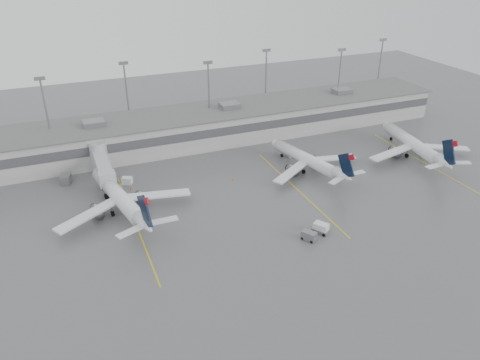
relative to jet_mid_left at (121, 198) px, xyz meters
name	(u,v)px	position (x,y,z in m)	size (l,w,h in m)	color
ground	(273,275)	(19.11, -29.17, -3.11)	(260.00, 260.00, 0.00)	#555558
terminal	(176,130)	(19.10, 28.81, 1.06)	(152.00, 17.00, 9.45)	#A5A5A0
light_masts	(168,94)	(19.11, 34.58, 8.91)	(142.40, 8.00, 20.60)	gray
jet_bridge_right	(101,162)	(-1.39, 16.55, 0.76)	(4.00, 17.20, 7.00)	#A9ABAE
stand_markings	(221,205)	(19.11, -5.17, -3.11)	(105.25, 40.00, 0.01)	yellow
jet_mid_left	(121,198)	(0.00, 0.00, 0.00)	(27.08, 30.65, 10.01)	white
jet_mid_right	(309,160)	(43.35, 2.08, -0.34)	(23.94, 27.15, 8.92)	white
jet_far_right	(415,145)	(71.68, -0.54, -0.07)	(26.73, 30.15, 9.79)	white
baggage_tug	(321,229)	(32.64, -21.35, -2.35)	(3.17, 3.54, 1.94)	white
baggage_cart	(309,236)	(29.44, -22.55, -2.23)	(2.67, 3.01, 1.68)	slate
gse_uld_b	(127,181)	(3.08, 11.58, -2.34)	(2.18, 1.45, 1.54)	white
gse_uld_c	(292,154)	(43.65, 10.63, -2.35)	(2.14, 1.43, 1.52)	white
gse_loader	(66,179)	(-9.35, 17.10, -2.14)	(1.94, 3.10, 1.94)	slate
cone_b	(131,188)	(3.25, 8.47, -2.78)	(0.42, 0.42, 0.66)	#DD5004
cone_c	(233,179)	(25.17, 4.02, -2.79)	(0.41, 0.41, 0.65)	#DD5004
cone_d	(408,141)	(76.80, 7.24, -2.81)	(0.38, 0.38, 0.61)	#DD5004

